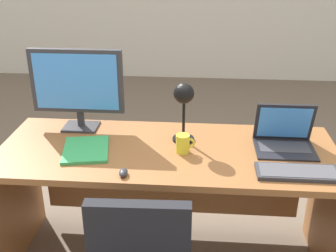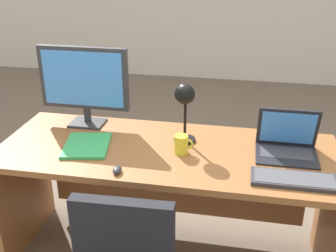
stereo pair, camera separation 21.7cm
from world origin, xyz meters
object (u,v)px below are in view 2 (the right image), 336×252
Objects in this scene: laptop at (287,139)px; mouse at (117,170)px; desk at (168,177)px; monitor at (84,81)px; desk_lamp at (185,101)px; coffee_mug at (182,144)px; book at (87,145)px; keyboard at (294,180)px.

mouse is (-0.81, -0.38, -0.06)m from laptop.
desk is 3.43× the size of monitor.
desk_lamp reaches higher than coffee_mug.
laptop is at bearing 3.82° from desk.
mouse is 0.71× the size of coffee_mug.
desk_lamp reaches higher than mouse.
laptop is 0.94× the size of book.
desk_lamp is 1.04× the size of book.
book is (-0.24, 0.23, -0.01)m from mouse.
desk_lamp is (0.08, 0.04, 0.45)m from desk.
mouse is 0.21× the size of desk_lamp.
desk is at bearing -176.18° from laptop.
book is at bearing 171.83° from keyboard.
book is 0.52m from coffee_mug.
laptop is 0.89m from mouse.
desk_lamp is at bearing 54.60° from mouse.
coffee_mug is at bearing -22.76° from monitor.
keyboard reaches higher than desk.
laptop is at bearing 93.39° from keyboard.
coffee_mug is at bearing 3.20° from book.
mouse is (-0.83, -0.08, 0.00)m from keyboard.
coffee_mug is (0.51, 0.03, 0.04)m from book.
desk_lamp is at bearing 92.45° from coffee_mug.
coffee_mug reaches higher than mouse.
monitor is 1.70× the size of laptop.
mouse is at bearing -155.07° from laptop.
monitor is (-0.54, 0.18, 0.48)m from desk.
keyboard is 3.94× the size of coffee_mug.
monitor is at bearing 161.17° from desk.
laptop reaches higher than keyboard.
monitor is 1.35× the size of keyboard.
desk is at bearing 60.81° from mouse.
coffee_mug reaches higher than keyboard.
coffee_mug reaches higher than book.
desk_lamp is at bearing 151.90° from keyboard.
desk is 0.46m from desk_lamp.
coffee_mug is (0.08, -0.08, 0.26)m from desk.
book is (-0.43, -0.11, 0.22)m from desk.
book is (-1.07, 0.15, -0.00)m from keyboard.
mouse reaches higher than keyboard.
coffee_mug is at bearing 161.85° from keyboard.
book is 3.31× the size of coffee_mug.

